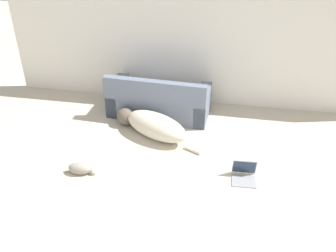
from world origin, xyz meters
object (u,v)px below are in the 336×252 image
object	(u,v)px
couch	(159,101)
laptop_open	(244,173)
cat	(81,169)
dog	(152,125)

from	to	relation	value
couch	laptop_open	xyz separation A→B (m)	(1.54, -1.53, -0.18)
couch	cat	xyz separation A→B (m)	(-0.77, -1.85, -0.18)
laptop_open	cat	bearing A→B (deg)	-175.16
cat	dog	bearing A→B (deg)	51.36
cat	laptop_open	xyz separation A→B (m)	(2.31, 0.32, -0.00)
couch	laptop_open	world-z (taller)	couch
laptop_open	couch	bearing A→B (deg)	132.08
couch	cat	distance (m)	2.01
dog	laptop_open	distance (m)	1.73
couch	dog	bearing A→B (deg)	95.64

